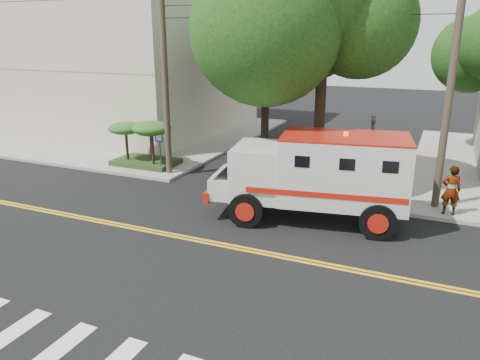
% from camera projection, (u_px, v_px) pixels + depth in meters
% --- Properties ---
extents(ground, '(100.00, 100.00, 0.00)m').
position_uv_depth(ground, '(218.00, 244.00, 15.19)').
color(ground, black).
rests_on(ground, ground).
extents(sidewalk_nw, '(17.00, 17.00, 0.15)m').
position_uv_depth(sidewalk_nw, '(130.00, 132.00, 32.17)').
color(sidewalk_nw, gray).
rests_on(sidewalk_nw, ground).
extents(building_left, '(16.00, 14.00, 10.00)m').
position_uv_depth(building_left, '(114.00, 55.00, 32.73)').
color(building_left, beige).
rests_on(building_left, sidewalk_nw).
extents(utility_pole_left, '(0.28, 0.28, 9.00)m').
position_uv_depth(utility_pole_left, '(165.00, 81.00, 21.25)').
color(utility_pole_left, '#382D23').
rests_on(utility_pole_left, ground).
extents(utility_pole_right, '(0.28, 0.28, 9.00)m').
position_uv_depth(utility_pole_right, '(450.00, 93.00, 16.83)').
color(utility_pole_right, '#382D23').
rests_on(utility_pole_right, ground).
extents(tree_main, '(6.08, 5.70, 9.85)m').
position_uv_depth(tree_main, '(334.00, 16.00, 17.72)').
color(tree_main, black).
rests_on(tree_main, ground).
extents(tree_left, '(4.48, 4.20, 7.70)m').
position_uv_depth(tree_left, '(270.00, 50.00, 24.81)').
color(tree_left, black).
rests_on(tree_left, ground).
extents(traffic_signal, '(0.15, 0.18, 3.60)m').
position_uv_depth(traffic_signal, '(371.00, 151.00, 17.95)').
color(traffic_signal, '#3F3F42').
rests_on(traffic_signal, ground).
extents(accessibility_sign, '(0.45, 0.10, 2.02)m').
position_uv_depth(accessibility_sign, '(160.00, 146.00, 22.57)').
color(accessibility_sign, '#3F3F42').
rests_on(accessibility_sign, ground).
extents(palm_planter, '(3.52, 2.63, 2.36)m').
position_uv_depth(palm_planter, '(143.00, 136.00, 23.36)').
color(palm_planter, '#1E3314').
rests_on(palm_planter, sidewalk_nw).
extents(armored_truck, '(7.35, 3.81, 3.19)m').
position_uv_depth(armored_truck, '(317.00, 172.00, 16.69)').
color(armored_truck, beige).
rests_on(armored_truck, ground).
extents(pedestrian_a, '(0.75, 0.56, 1.86)m').
position_uv_depth(pedestrian_a, '(451.00, 190.00, 17.06)').
color(pedestrian_a, gray).
rests_on(pedestrian_a, sidewalk_ne).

